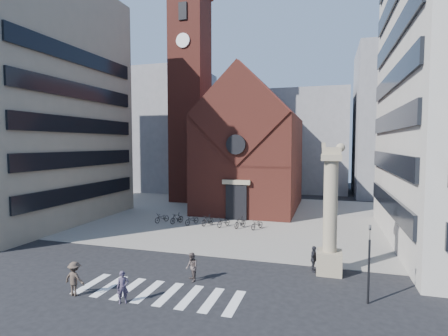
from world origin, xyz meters
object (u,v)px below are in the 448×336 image
at_px(pedestrian_0, 123,287).
at_px(pedestrian_1, 192,267).
at_px(lion_column, 330,222).
at_px(scooter_0, 162,218).
at_px(pedestrian_2, 314,259).
at_px(traffic_light, 369,262).

bearing_deg(pedestrian_0, pedestrian_1, 25.00).
distance_m(lion_column, scooter_0, 20.42).
relative_size(pedestrian_0, pedestrian_2, 1.00).
bearing_deg(pedestrian_1, lion_column, 79.07).
distance_m(pedestrian_0, pedestrian_2, 12.38).
distance_m(pedestrian_1, pedestrian_2, 8.20).
distance_m(traffic_light, pedestrian_1, 10.34).
bearing_deg(pedestrian_0, lion_column, 2.97).
xyz_separation_m(pedestrian_0, pedestrian_2, (9.67, 7.72, 0.00)).
xyz_separation_m(pedestrian_0, scooter_0, (-6.72, 17.98, -0.33)).
xyz_separation_m(lion_column, traffic_light, (1.99, -4.00, -1.17)).
bearing_deg(lion_column, traffic_light, -63.54).
relative_size(traffic_light, scooter_0, 2.25).
xyz_separation_m(lion_column, pedestrian_2, (-1.01, 0.00, -2.58)).
xyz_separation_m(pedestrian_2, scooter_0, (-16.40, 10.26, -0.33)).
xyz_separation_m(traffic_light, pedestrian_1, (-10.24, 0.15, -1.39)).
distance_m(lion_column, pedestrian_0, 13.43).
bearing_deg(pedestrian_2, pedestrian_0, 142.85).
bearing_deg(scooter_0, pedestrian_2, -8.27).
xyz_separation_m(traffic_light, pedestrian_2, (-3.00, 4.00, -1.41)).
bearing_deg(pedestrian_2, pedestrian_1, 132.23).
distance_m(lion_column, traffic_light, 4.62).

